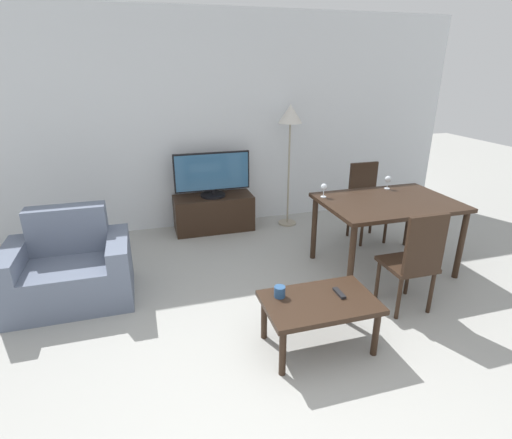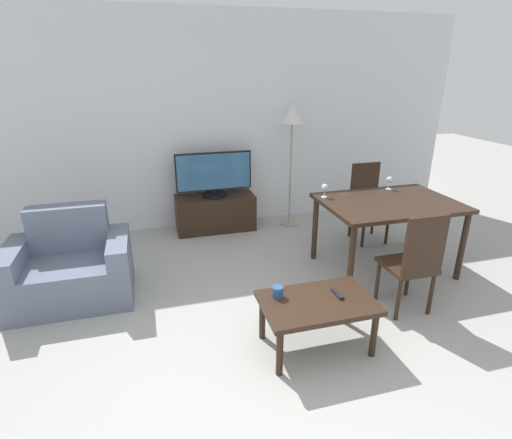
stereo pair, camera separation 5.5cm
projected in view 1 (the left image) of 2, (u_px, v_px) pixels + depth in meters
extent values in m
plane|color=#9E9E99|center=(271.00, 416.00, 2.49)|extent=(18.00, 18.00, 0.00)
cube|color=silver|center=(188.00, 124.00, 5.04)|extent=(7.43, 0.06, 2.70)
cube|color=slate|center=(72.00, 282.00, 3.65)|extent=(0.70, 0.72, 0.40)
cube|color=slate|center=(68.00, 229.00, 3.73)|extent=(0.70, 0.20, 0.44)
cube|color=slate|center=(16.00, 280.00, 3.50)|extent=(0.18, 0.72, 0.58)
cube|color=slate|center=(121.00, 266.00, 3.73)|extent=(0.18, 0.72, 0.58)
cube|color=black|center=(214.00, 213.00, 5.25)|extent=(1.02, 0.43, 0.46)
cylinder|color=black|center=(213.00, 195.00, 5.16)|extent=(0.32, 0.32, 0.03)
cylinder|color=black|center=(213.00, 192.00, 5.15)|extent=(0.04, 0.04, 0.05)
cube|color=black|center=(212.00, 172.00, 5.05)|extent=(0.97, 0.04, 0.49)
cube|color=#2D5B84|center=(212.00, 172.00, 5.03)|extent=(0.93, 0.01, 0.45)
cube|color=black|center=(320.00, 302.00, 2.98)|extent=(0.85, 0.54, 0.04)
cylinder|color=black|center=(283.00, 352.00, 2.77)|extent=(0.05, 0.05, 0.37)
cylinder|color=black|center=(376.00, 334.00, 2.96)|extent=(0.05, 0.05, 0.37)
cylinder|color=black|center=(264.00, 318.00, 3.15)|extent=(0.05, 0.05, 0.37)
cylinder|color=black|center=(348.00, 303.00, 3.34)|extent=(0.05, 0.05, 0.37)
cube|color=black|center=(388.00, 202.00, 4.07)|extent=(1.35, 0.95, 0.04)
cylinder|color=black|center=(351.00, 261.00, 3.67)|extent=(0.06, 0.06, 0.72)
cylinder|color=black|center=(461.00, 245.00, 4.00)|extent=(0.06, 0.06, 0.72)
cylinder|color=black|center=(314.00, 228.00, 4.41)|extent=(0.06, 0.06, 0.72)
cylinder|color=black|center=(409.00, 217.00, 4.74)|extent=(0.06, 0.06, 0.72)
cube|color=black|center=(407.00, 264.00, 3.49)|extent=(0.40, 0.40, 0.04)
cylinder|color=black|center=(378.00, 280.00, 3.67)|extent=(0.04, 0.04, 0.40)
cylinder|color=black|center=(408.00, 275.00, 3.76)|extent=(0.04, 0.04, 0.40)
cylinder|color=black|center=(399.00, 298.00, 3.38)|extent=(0.04, 0.04, 0.40)
cylinder|color=black|center=(431.00, 293.00, 3.47)|extent=(0.04, 0.04, 0.40)
cube|color=black|center=(425.00, 245.00, 3.23)|extent=(0.37, 0.04, 0.51)
cube|color=black|center=(368.00, 208.00, 4.88)|extent=(0.40, 0.40, 0.04)
cylinder|color=black|center=(362.00, 231.00, 4.77)|extent=(0.04, 0.04, 0.40)
cylinder|color=black|center=(385.00, 228.00, 4.85)|extent=(0.04, 0.04, 0.40)
cylinder|color=black|center=(349.00, 221.00, 5.06)|extent=(0.04, 0.04, 0.40)
cylinder|color=black|center=(371.00, 219.00, 5.14)|extent=(0.04, 0.04, 0.40)
cube|color=black|center=(363.00, 183.00, 4.94)|extent=(0.37, 0.04, 0.51)
cylinder|color=gray|center=(287.00, 223.00, 5.52)|extent=(0.24, 0.24, 0.02)
cylinder|color=gray|center=(289.00, 175.00, 5.27)|extent=(0.02, 0.02, 1.34)
cone|color=beige|center=(290.00, 114.00, 4.99)|extent=(0.31, 0.31, 0.23)
cube|color=black|center=(339.00, 293.00, 3.04)|extent=(0.04, 0.15, 0.02)
cylinder|color=navy|center=(280.00, 292.00, 3.00)|extent=(0.08, 0.08, 0.08)
cylinder|color=silver|center=(323.00, 197.00, 4.16)|extent=(0.06, 0.06, 0.01)
cylinder|color=silver|center=(324.00, 193.00, 4.14)|extent=(0.01, 0.01, 0.07)
sphere|color=silver|center=(324.00, 187.00, 4.12)|extent=(0.07, 0.07, 0.07)
cylinder|color=silver|center=(387.00, 188.00, 4.44)|extent=(0.06, 0.06, 0.01)
cylinder|color=silver|center=(387.00, 185.00, 4.42)|extent=(0.01, 0.01, 0.07)
sphere|color=silver|center=(388.00, 179.00, 4.40)|extent=(0.07, 0.07, 0.07)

